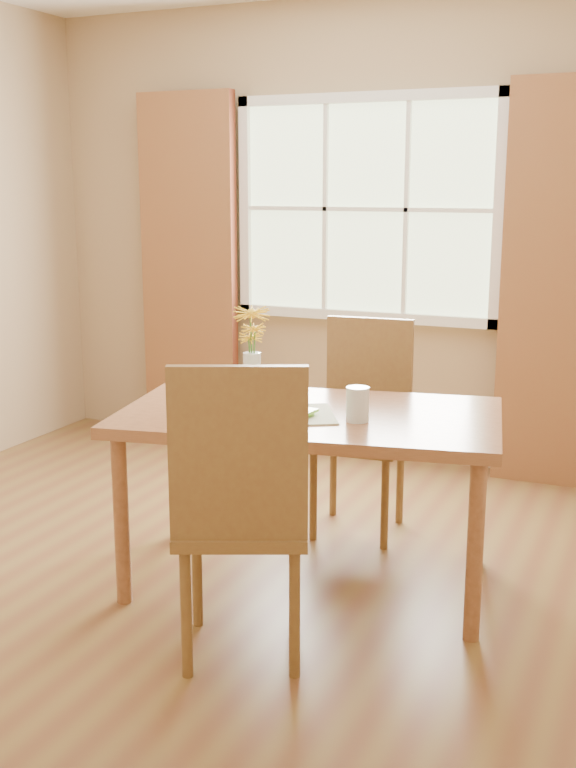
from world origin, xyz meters
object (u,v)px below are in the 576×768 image
(chair_far, at_px, (363,415))
(water_glass, at_px, (358,405))
(croissant_sandwich, at_px, (276,398))
(flower_vase, at_px, (252,342))
(chair_near, at_px, (240,502))
(dining_table, at_px, (309,430))

(chair_far, distance_m, water_glass, 0.85)
(croissant_sandwich, relative_size, water_glass, 1.46)
(chair_far, height_order, water_glass, chair_far)
(chair_far, xyz_separation_m, croissant_sandwich, (-0.08, -0.85, 0.26))
(chair_far, bearing_deg, flower_vase, -125.38)
(chair_near, distance_m, chair_far, 1.42)
(chair_near, bearing_deg, dining_table, 69.47)
(chair_far, xyz_separation_m, water_glass, (0.24, -0.77, 0.25))
(dining_table, bearing_deg, water_glass, -26.75)
(water_glass, distance_m, flower_vase, 0.63)
(chair_near, height_order, chair_far, chair_near)
(chair_near, bearing_deg, flower_vase, 89.73)
(dining_table, distance_m, chair_far, 0.72)
(dining_table, distance_m, flower_vase, 0.48)
(water_glass, bearing_deg, chair_far, 106.96)
(dining_table, relative_size, chair_near, 1.52)
(dining_table, height_order, chair_far, chair_far)
(dining_table, bearing_deg, chair_near, -97.71)
(dining_table, xyz_separation_m, water_glass, (0.23, -0.07, 0.14))
(chair_near, xyz_separation_m, flower_vase, (-0.37, 0.86, 0.38))
(dining_table, xyz_separation_m, chair_near, (0.04, -0.71, -0.07))
(croissant_sandwich, xyz_separation_m, water_glass, (0.31, 0.08, -0.01))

